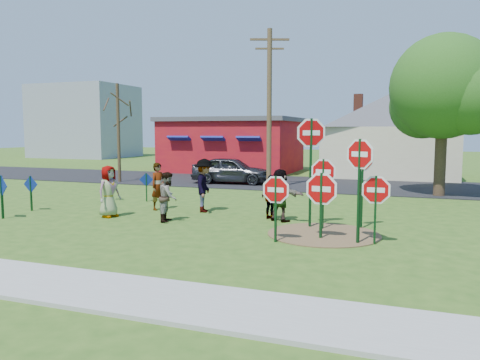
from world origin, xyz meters
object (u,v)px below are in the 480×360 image
(stop_sign_a, at_px, (276,195))
(stop_sign_c, at_px, (360,166))
(stop_sign_b, at_px, (311,144))
(leafy_tree, at_px, (446,92))
(utility_pole, at_px, (269,106))
(person_b, at_px, (158,186))
(suv, at_px, (231,170))
(person_a, at_px, (109,191))
(stop_sign_d, at_px, (362,167))

(stop_sign_a, xyz_separation_m, stop_sign_c, (2.08, 0.54, 0.76))
(stop_sign_b, xyz_separation_m, leafy_tree, (4.22, 8.80, 2.10))
(stop_sign_a, height_order, utility_pole, utility_pole)
(stop_sign_b, distance_m, stop_sign_c, 2.36)
(person_b, bearing_deg, suv, 24.38)
(person_a, relative_size, person_b, 1.00)
(stop_sign_c, bearing_deg, leafy_tree, 103.15)
(stop_sign_b, bearing_deg, utility_pole, 88.77)
(person_b, height_order, suv, person_b)
(utility_pole, bearing_deg, stop_sign_a, -72.61)
(person_b, bearing_deg, leafy_tree, -32.55)
(suv, bearing_deg, leafy_tree, -102.99)
(stop_sign_a, distance_m, person_b, 6.51)
(utility_pole, bearing_deg, suv, 150.25)
(stop_sign_c, relative_size, person_a, 1.63)
(stop_sign_b, bearing_deg, suv, 97.28)
(stop_sign_a, bearing_deg, utility_pole, 110.75)
(stop_sign_c, bearing_deg, person_b, -173.81)
(stop_sign_d, bearing_deg, stop_sign_a, -160.24)
(stop_sign_b, xyz_separation_m, stop_sign_c, (1.61, -1.65, -0.51))
(stop_sign_b, bearing_deg, person_a, 160.01)
(suv, bearing_deg, stop_sign_c, -151.16)
(stop_sign_b, distance_m, leafy_tree, 9.98)
(stop_sign_a, xyz_separation_m, stop_sign_b, (0.47, 2.19, 1.27))
(stop_sign_b, relative_size, stop_sign_d, 1.34)
(stop_sign_c, xyz_separation_m, leafy_tree, (2.61, 10.46, 2.61))
(stop_sign_d, relative_size, person_a, 1.47)
(stop_sign_b, xyz_separation_m, stop_sign_d, (1.49, 0.37, -0.66))
(stop_sign_c, relative_size, utility_pole, 0.36)
(stop_sign_b, relative_size, leafy_tree, 0.48)
(stop_sign_c, distance_m, stop_sign_d, 2.03)
(stop_sign_d, height_order, person_a, stop_sign_d)
(stop_sign_c, xyz_separation_m, person_b, (-7.59, 2.91, -1.15))
(stop_sign_d, xyz_separation_m, suv, (-8.01, 9.83, -1.10))
(utility_pole, relative_size, leafy_tree, 1.10)
(stop_sign_b, distance_m, person_a, 7.05)
(person_a, height_order, suv, person_a)
(stop_sign_d, bearing_deg, stop_sign_b, 161.10)
(stop_sign_a, bearing_deg, person_a, 169.57)
(suv, xyz_separation_m, utility_pole, (2.63, -1.50, 3.41))
(stop_sign_a, relative_size, stop_sign_d, 0.73)
(suv, height_order, utility_pole, utility_pole)
(stop_sign_a, xyz_separation_m, person_b, (-5.51, 3.45, -0.39))
(suv, relative_size, leafy_tree, 0.60)
(stop_sign_d, bearing_deg, utility_pole, 90.14)
(stop_sign_d, distance_m, suv, 12.72)
(person_a, bearing_deg, leafy_tree, -35.48)
(suv, distance_m, utility_pole, 4.56)
(utility_pole, bearing_deg, stop_sign_b, -65.94)
(stop_sign_a, relative_size, stop_sign_b, 0.55)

